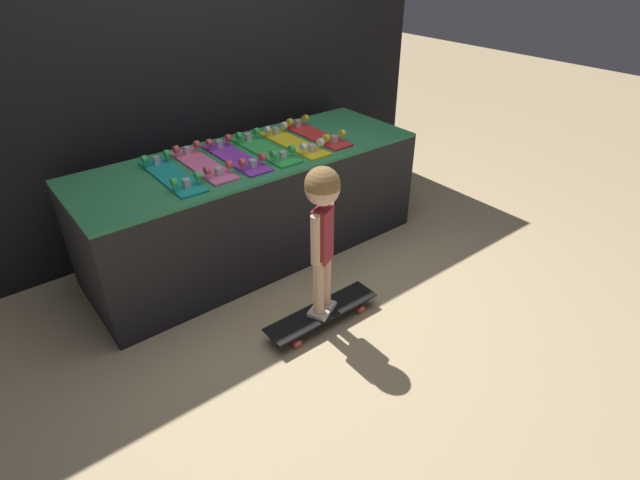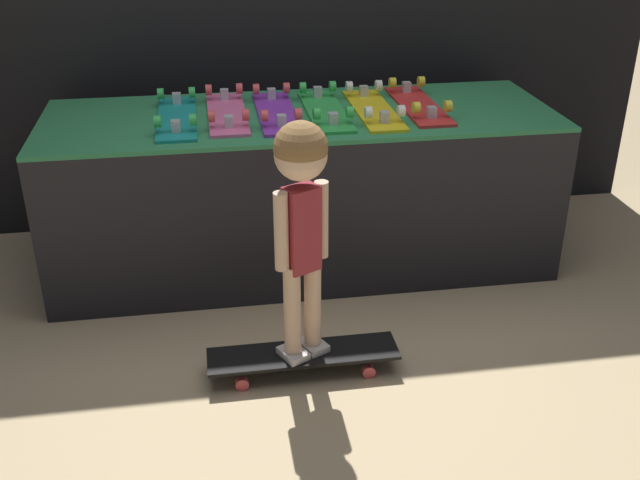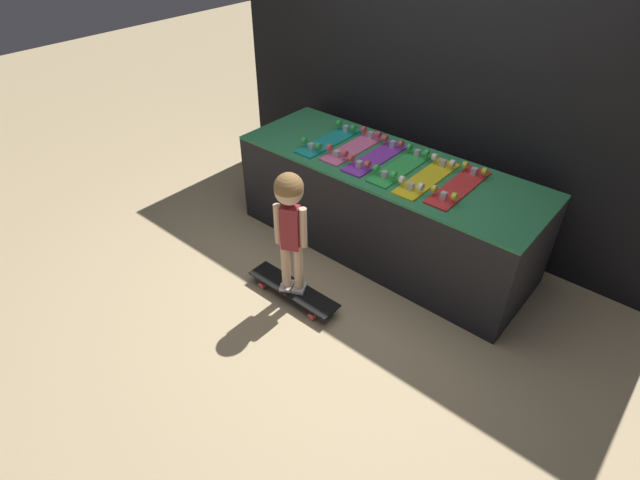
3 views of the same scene
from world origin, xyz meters
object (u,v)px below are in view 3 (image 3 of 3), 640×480
Objects in this scene: skateboard_purple_on_rack at (376,156)px; skateboard_yellow_on_rack at (427,177)px; skateboard_on_floor at (293,290)px; skateboard_red_on_rack at (459,186)px; skateboard_teal_on_rack at (329,140)px; child at (290,212)px; skateboard_pink_on_rack at (354,146)px; skateboard_green_on_rack at (401,166)px.

skateboard_purple_on_rack is 1.00× the size of skateboard_yellow_on_rack.
skateboard_yellow_on_rack is (0.46, -0.02, 0.00)m from skateboard_purple_on_rack.
skateboard_red_on_rack is at bearing 53.84° from skateboard_on_floor.
skateboard_teal_on_rack is 0.70× the size of child.
skateboard_pink_on_rack is 1.23m from skateboard_on_floor.
skateboard_teal_on_rack is at bearing 115.31° from skateboard_on_floor.
skateboard_teal_on_rack is at bearing -178.93° from skateboard_red_on_rack.
skateboard_yellow_on_rack is at bearing -1.01° from skateboard_teal_on_rack.
skateboard_red_on_rack is (0.92, -0.01, 0.00)m from skateboard_pink_on_rack.
skateboard_green_on_rack is 1.00× the size of skateboard_yellow_on_rack.
skateboard_on_floor is at bearing -90.87° from skateboard_purple_on_rack.
skateboard_yellow_on_rack reaches higher than skateboard_on_floor.
skateboard_purple_on_rack is 0.46m from skateboard_yellow_on_rack.
skateboard_teal_on_rack is 0.23m from skateboard_pink_on_rack.
skateboard_green_on_rack is (0.46, -0.03, 0.00)m from skateboard_pink_on_rack.
skateboard_purple_on_rack is (0.23, -0.03, 0.00)m from skateboard_pink_on_rack.
child is at bearing -77.54° from skateboard_pink_on_rack.
skateboard_yellow_on_rack is (0.69, -0.05, 0.00)m from skateboard_pink_on_rack.
skateboard_teal_on_rack is 1.00× the size of skateboard_purple_on_rack.
skateboard_pink_on_rack is at bearing 8.28° from skateboard_teal_on_rack.
skateboard_yellow_on_rack is at bearing -4.70° from skateboard_green_on_rack.
skateboard_red_on_rack is 1.40m from skateboard_on_floor.
skateboard_green_on_rack is 0.98m from child.
skateboard_pink_on_rack is 1.00× the size of skateboard_red_on_rack.
skateboard_on_floor is (-0.47, -0.93, -0.72)m from skateboard_yellow_on_rack.
child is at bearing -126.16° from skateboard_red_on_rack.
skateboard_yellow_on_rack is at bearing -3.06° from skateboard_purple_on_rack.
skateboard_teal_on_rack is 0.92m from skateboard_yellow_on_rack.
skateboard_red_on_rack is at bearing -0.75° from skateboard_pink_on_rack.
skateboard_on_floor is at bearing -77.54° from skateboard_pink_on_rack.
skateboard_pink_on_rack is 0.23m from skateboard_purple_on_rack.
skateboard_purple_on_rack is at bearing -178.91° from skateboard_red_on_rack.
skateboard_pink_on_rack is 1.00× the size of skateboard_yellow_on_rack.
skateboard_teal_on_rack is at bearing 178.99° from skateboard_yellow_on_rack.
child reaches higher than skateboard_green_on_rack.
skateboard_pink_on_rack is (0.23, 0.03, 0.00)m from skateboard_teal_on_rack.
skateboard_green_on_rack is at bearing 49.42° from child.
skateboard_green_on_rack is (0.69, 0.00, 0.00)m from skateboard_teal_on_rack.
skateboard_pink_on_rack is 0.92m from skateboard_red_on_rack.
skateboard_pink_on_rack is at bearing 176.16° from skateboard_green_on_rack.
child reaches higher than skateboard_pink_on_rack.
skateboard_teal_on_rack is 1.00× the size of skateboard_yellow_on_rack.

